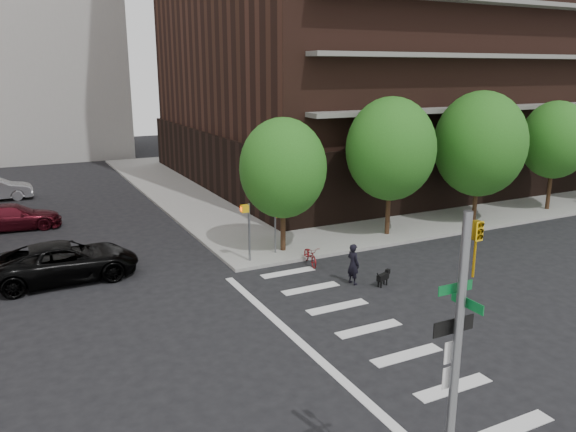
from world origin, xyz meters
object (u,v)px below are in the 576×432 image
parked_car_black (65,261)px  dog_walker (353,264)px  traffic_signal (454,397)px  parked_car_maroon (13,217)px  scooter (310,255)px

parked_car_black → dog_walker: size_ratio=3.43×
traffic_signal → parked_car_maroon: 27.04m
traffic_signal → scooter: bearing=71.0°
traffic_signal → dog_walker: traffic_signal is taller
parked_car_maroon → dog_walker: dog_walker is taller
parked_car_maroon → traffic_signal: bearing=-160.4°
dog_walker → traffic_signal: bearing=145.8°
parked_car_maroon → scooter: 16.76m
traffic_signal → parked_car_black: traffic_signal is taller
parked_car_black → scooter: parked_car_black is taller
dog_walker → scooter: bearing=-0.7°
scooter → dog_walker: bearing=-70.5°
traffic_signal → dog_walker: (5.24, 11.20, -1.86)m
dog_walker → parked_car_maroon: bearing=29.7°
scooter → parked_car_maroon: bearing=144.7°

